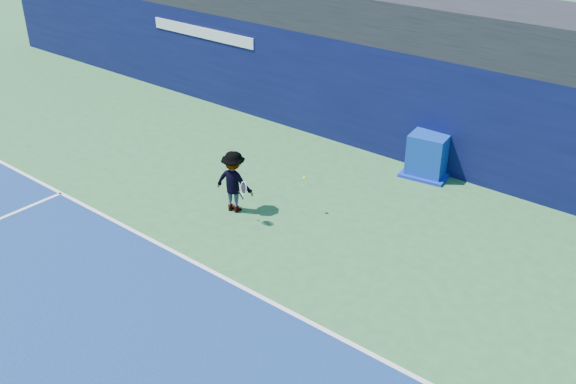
% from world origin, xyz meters
% --- Properties ---
extents(ground, '(80.00, 80.00, 0.00)m').
position_xyz_m(ground, '(0.00, 0.00, 0.00)').
color(ground, '#316D38').
rests_on(ground, ground).
extents(baseline, '(24.00, 0.10, 0.01)m').
position_xyz_m(baseline, '(0.00, 3.00, 0.01)').
color(baseline, white).
rests_on(baseline, ground).
extents(stadium_band, '(36.00, 3.00, 1.20)m').
position_xyz_m(stadium_band, '(0.00, 11.50, 3.60)').
color(stadium_band, black).
rests_on(stadium_band, back_wall_assembly).
extents(back_wall_assembly, '(36.00, 1.03, 3.00)m').
position_xyz_m(back_wall_assembly, '(-0.00, 10.50, 1.50)').
color(back_wall_assembly, '#0A0D37').
rests_on(back_wall_assembly, ground).
extents(equipment_cart, '(1.35, 1.35, 1.14)m').
position_xyz_m(equipment_cart, '(1.53, 9.80, 0.52)').
color(equipment_cart, '#0B309D').
rests_on(equipment_cart, ground).
extents(tennis_player, '(1.26, 0.74, 1.51)m').
position_xyz_m(tennis_player, '(-1.06, 5.15, 0.76)').
color(tennis_player, silver).
rests_on(tennis_player, ground).
extents(tennis_ball, '(0.08, 0.08, 0.08)m').
position_xyz_m(tennis_ball, '(0.30, 6.08, 0.92)').
color(tennis_ball, '#D4F31B').
rests_on(tennis_ball, ground).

